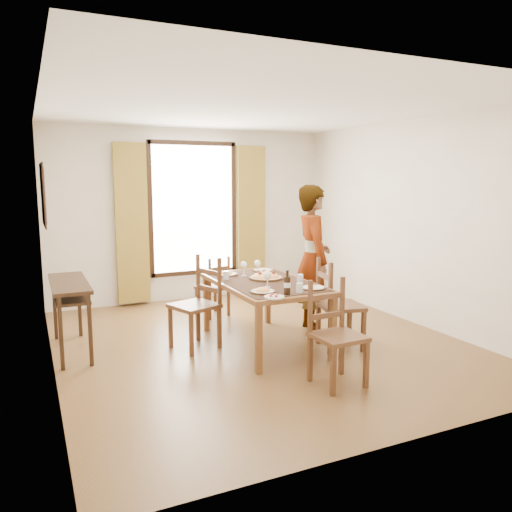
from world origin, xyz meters
name	(u,v)px	position (x,y,z in m)	size (l,w,h in m)	color
ground	(259,342)	(0.00, 0.00, 0.00)	(5.00, 5.00, 0.00)	#4D2C18
room_shell	(254,212)	(0.00, 0.13, 1.54)	(4.60, 5.10, 2.74)	silver
console_table	(69,292)	(-2.03, 0.60, 0.68)	(0.38, 1.20, 0.80)	black
dining_table	(264,287)	(0.03, -0.08, 0.69)	(0.99, 1.69, 0.76)	brown
chair_west	(197,306)	(-0.71, 0.15, 0.48)	(0.59, 0.59, 1.04)	#512F1B
chair_north	(214,288)	(-0.08, 1.32, 0.40)	(0.47, 0.47, 0.85)	#512F1B
chair_south	(336,337)	(0.15, -1.38, 0.46)	(0.45, 0.45, 0.98)	#512F1B
chair_east	(338,307)	(0.73, -0.54, 0.48)	(0.54, 0.54, 1.03)	#512F1B
man	(313,259)	(0.82, 0.17, 0.92)	(0.60, 0.76, 1.85)	#92959A
plate_sw	(263,290)	(-0.24, -0.61, 0.78)	(0.27, 0.27, 0.05)	silver
plate_se	(313,286)	(0.32, -0.67, 0.78)	(0.27, 0.27, 0.05)	silver
plate_nw	(227,273)	(-0.23, 0.43, 0.78)	(0.27, 0.27, 0.05)	silver
plate_ne	(263,269)	(0.29, 0.49, 0.78)	(0.27, 0.27, 0.05)	silver
pasta_platter	(266,275)	(0.10, 0.01, 0.81)	(0.40, 0.40, 0.10)	#C16718
caprese_plate	(274,296)	(-0.24, -0.87, 0.78)	(0.20, 0.20, 0.04)	silver
wine_glass_a	(267,279)	(-0.09, -0.42, 0.85)	(0.08, 0.08, 0.18)	white
wine_glass_b	(258,267)	(0.12, 0.31, 0.85)	(0.08, 0.08, 0.18)	white
wine_glass_c	(244,269)	(-0.07, 0.28, 0.85)	(0.08, 0.08, 0.18)	white
tumbler_a	(300,279)	(0.34, -0.36, 0.81)	(0.07, 0.07, 0.10)	silver
tumbler_b	(226,275)	(-0.33, 0.19, 0.81)	(0.07, 0.07, 0.10)	silver
tumbler_c	(300,288)	(0.10, -0.78, 0.81)	(0.07, 0.07, 0.10)	silver
wine_bottle	(287,282)	(-0.05, -0.79, 0.88)	(0.07, 0.07, 0.25)	black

